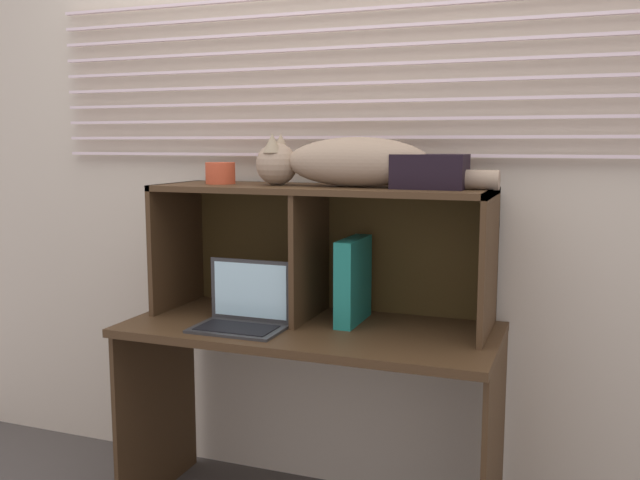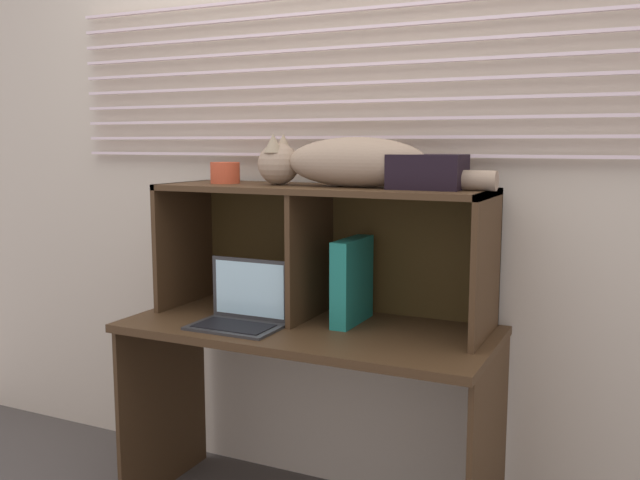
{
  "view_description": "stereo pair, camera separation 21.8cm",
  "coord_description": "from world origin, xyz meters",
  "px_view_note": "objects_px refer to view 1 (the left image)",
  "views": [
    {
      "loc": [
        0.89,
        -2.06,
        1.41
      ],
      "look_at": [
        0.0,
        0.31,
        1.06
      ],
      "focal_mm": 38.95,
      "sensor_mm": 36.0,
      "label": 1
    },
    {
      "loc": [
        1.09,
        -1.98,
        1.41
      ],
      "look_at": [
        0.0,
        0.31,
        1.06
      ],
      "focal_mm": 38.95,
      "sensor_mm": 36.0,
      "label": 2
    }
  ],
  "objects_px": {
    "storage_box": "(430,171)",
    "book_stack": "(261,307)",
    "laptop": "(243,313)",
    "small_basket": "(220,173)",
    "cat": "(346,163)",
    "binder_upright": "(353,280)"
  },
  "relations": [
    {
      "from": "laptop",
      "to": "storage_box",
      "type": "distance_m",
      "value": 0.82
    },
    {
      "from": "cat",
      "to": "binder_upright",
      "type": "xyz_separation_m",
      "value": [
        0.03,
        0.0,
        -0.43
      ]
    },
    {
      "from": "binder_upright",
      "to": "small_basket",
      "type": "xyz_separation_m",
      "value": [
        -0.54,
        0.0,
        0.38
      ]
    },
    {
      "from": "cat",
      "to": "binder_upright",
      "type": "relative_size",
      "value": 2.85
    },
    {
      "from": "cat",
      "to": "book_stack",
      "type": "xyz_separation_m",
      "value": [
        -0.35,
        0.0,
        -0.56
      ]
    },
    {
      "from": "laptop",
      "to": "small_basket",
      "type": "xyz_separation_m",
      "value": [
        -0.19,
        0.21,
        0.48
      ]
    },
    {
      "from": "cat",
      "to": "small_basket",
      "type": "distance_m",
      "value": 0.51
    },
    {
      "from": "book_stack",
      "to": "small_basket",
      "type": "height_order",
      "value": "small_basket"
    },
    {
      "from": "binder_upright",
      "to": "small_basket",
      "type": "distance_m",
      "value": 0.66
    },
    {
      "from": "book_stack",
      "to": "small_basket",
      "type": "xyz_separation_m",
      "value": [
        -0.16,
        -0.0,
        0.51
      ]
    },
    {
      "from": "laptop",
      "to": "binder_upright",
      "type": "bearing_deg",
      "value": 31.02
    },
    {
      "from": "laptop",
      "to": "storage_box",
      "type": "height_order",
      "value": "storage_box"
    },
    {
      "from": "small_basket",
      "to": "laptop",
      "type": "bearing_deg",
      "value": -47.01
    },
    {
      "from": "book_stack",
      "to": "binder_upright",
      "type": "bearing_deg",
      "value": -0.15
    },
    {
      "from": "small_basket",
      "to": "book_stack",
      "type": "bearing_deg",
      "value": 0.34
    },
    {
      "from": "small_basket",
      "to": "storage_box",
      "type": "relative_size",
      "value": 0.46
    },
    {
      "from": "storage_box",
      "to": "book_stack",
      "type": "bearing_deg",
      "value": 179.91
    },
    {
      "from": "laptop",
      "to": "storage_box",
      "type": "xyz_separation_m",
      "value": [
        0.62,
        0.21,
        0.5
      ]
    },
    {
      "from": "book_stack",
      "to": "small_basket",
      "type": "distance_m",
      "value": 0.54
    },
    {
      "from": "book_stack",
      "to": "storage_box",
      "type": "distance_m",
      "value": 0.84
    },
    {
      "from": "cat",
      "to": "binder_upright",
      "type": "height_order",
      "value": "cat"
    },
    {
      "from": "book_stack",
      "to": "storage_box",
      "type": "relative_size",
      "value": 0.96
    }
  ]
}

